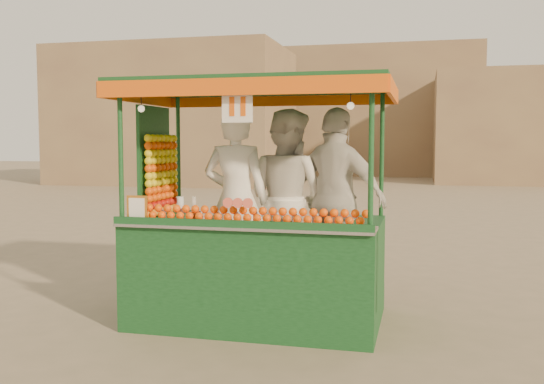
% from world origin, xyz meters
% --- Properties ---
extents(ground, '(90.00, 90.00, 0.00)m').
position_xyz_m(ground, '(0.00, 0.00, 0.00)').
color(ground, '#736752').
rests_on(ground, ground).
extents(building_left, '(10.00, 6.00, 6.00)m').
position_xyz_m(building_left, '(-9.00, 20.00, 3.00)').
color(building_left, '#89704E').
rests_on(building_left, ground).
extents(building_right, '(9.00, 6.00, 5.00)m').
position_xyz_m(building_right, '(7.00, 24.00, 2.50)').
color(building_right, '#89704E').
rests_on(building_right, ground).
extents(building_center, '(14.00, 7.00, 7.00)m').
position_xyz_m(building_center, '(-2.00, 30.00, 3.50)').
color(building_center, '#89704E').
rests_on(building_center, ground).
extents(juice_cart, '(2.73, 1.77, 2.48)m').
position_xyz_m(juice_cart, '(0.26, -0.11, 0.80)').
color(juice_cart, '#0F3918').
rests_on(juice_cart, ground).
extents(vendor_left, '(0.71, 0.47, 1.93)m').
position_xyz_m(vendor_left, '(0.06, 0.04, 1.25)').
color(vendor_left, white).
rests_on(vendor_left, ground).
extents(vendor_middle, '(1.16, 1.05, 1.93)m').
position_xyz_m(vendor_middle, '(0.54, 0.35, 1.25)').
color(vendor_middle, silver).
rests_on(vendor_middle, ground).
extents(vendor_right, '(1.23, 0.89, 1.94)m').
position_xyz_m(vendor_right, '(1.09, 0.29, 1.26)').
color(vendor_right, silver).
rests_on(vendor_right, ground).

